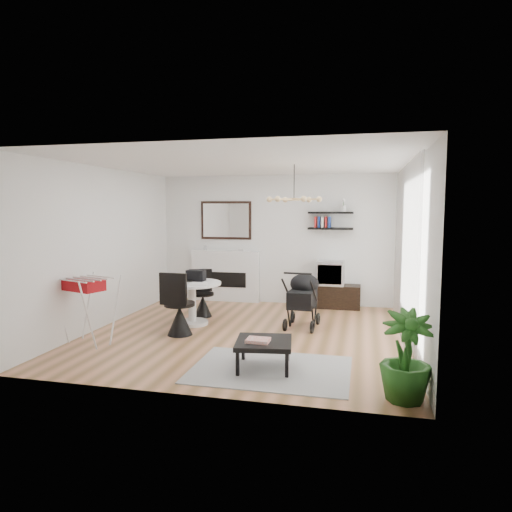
% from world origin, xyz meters
% --- Properties ---
extents(floor, '(5.00, 5.00, 0.00)m').
position_xyz_m(floor, '(0.00, 0.00, 0.00)').
color(floor, brown).
rests_on(floor, ground).
extents(ceiling, '(5.00, 5.00, 0.00)m').
position_xyz_m(ceiling, '(0.00, 0.00, 2.70)').
color(ceiling, white).
rests_on(ceiling, wall_back).
extents(wall_back, '(5.00, 0.00, 5.00)m').
position_xyz_m(wall_back, '(0.00, 2.50, 1.35)').
color(wall_back, white).
rests_on(wall_back, floor).
extents(wall_left, '(0.00, 5.00, 5.00)m').
position_xyz_m(wall_left, '(-2.50, 0.00, 1.35)').
color(wall_left, white).
rests_on(wall_left, floor).
extents(wall_right, '(0.00, 5.00, 5.00)m').
position_xyz_m(wall_right, '(2.50, 0.00, 1.35)').
color(wall_right, white).
rests_on(wall_right, floor).
extents(sheer_curtain, '(0.04, 3.60, 2.60)m').
position_xyz_m(sheer_curtain, '(2.40, 0.20, 1.35)').
color(sheer_curtain, white).
rests_on(sheer_curtain, wall_right).
extents(fireplace, '(1.50, 0.17, 2.16)m').
position_xyz_m(fireplace, '(-1.10, 2.42, 0.69)').
color(fireplace, white).
rests_on(fireplace, floor).
extents(shelf_lower, '(0.90, 0.25, 0.04)m').
position_xyz_m(shelf_lower, '(1.14, 2.37, 1.60)').
color(shelf_lower, black).
rests_on(shelf_lower, wall_back).
extents(shelf_upper, '(0.90, 0.25, 0.04)m').
position_xyz_m(shelf_upper, '(1.14, 2.37, 1.92)').
color(shelf_upper, black).
rests_on(shelf_upper, wall_back).
extents(pendant_lamp, '(0.90, 0.90, 0.10)m').
position_xyz_m(pendant_lamp, '(0.70, 0.30, 2.15)').
color(pendant_lamp, tan).
rests_on(pendant_lamp, ceiling).
extents(tv_console, '(1.24, 0.43, 0.47)m').
position_xyz_m(tv_console, '(1.14, 2.27, 0.23)').
color(tv_console, black).
rests_on(tv_console, floor).
extents(crt_tv, '(0.55, 0.48, 0.48)m').
position_xyz_m(crt_tv, '(1.16, 2.27, 0.71)').
color(crt_tv, silver).
rests_on(crt_tv, tv_console).
extents(dining_table, '(1.01, 1.01, 0.74)m').
position_xyz_m(dining_table, '(-1.07, 0.36, 0.49)').
color(dining_table, white).
rests_on(dining_table, floor).
extents(laptop, '(0.34, 0.28, 0.02)m').
position_xyz_m(laptop, '(-1.20, 0.33, 0.75)').
color(laptop, black).
rests_on(laptop, dining_table).
extents(black_bag, '(0.32, 0.20, 0.19)m').
position_xyz_m(black_bag, '(-1.06, 0.53, 0.83)').
color(black_bag, black).
rests_on(black_bag, dining_table).
extents(newspaper, '(0.38, 0.34, 0.01)m').
position_xyz_m(newspaper, '(-0.90, 0.21, 0.74)').
color(newspaper, white).
rests_on(newspaper, dining_table).
extents(drinking_glass, '(0.06, 0.06, 0.09)m').
position_xyz_m(drinking_glass, '(-1.33, 0.48, 0.79)').
color(drinking_glass, white).
rests_on(drinking_glass, dining_table).
extents(chair_far, '(0.46, 0.47, 0.87)m').
position_xyz_m(chair_far, '(-1.10, 0.96, 0.27)').
color(chair_far, black).
rests_on(chair_far, floor).
extents(chair_near, '(0.49, 0.49, 1.02)m').
position_xyz_m(chair_near, '(-1.02, -0.34, 0.32)').
color(chair_near, black).
rests_on(chair_near, floor).
extents(drying_rack, '(0.83, 0.80, 1.00)m').
position_xyz_m(drying_rack, '(-2.15, -1.07, 0.53)').
color(drying_rack, white).
rests_on(drying_rack, floor).
extents(stroller, '(0.56, 0.85, 1.01)m').
position_xyz_m(stroller, '(0.82, 0.64, 0.43)').
color(stroller, black).
rests_on(stroller, floor).
extents(rug, '(1.96, 1.41, 0.01)m').
position_xyz_m(rug, '(0.70, -1.54, 0.01)').
color(rug, '#979797').
rests_on(rug, floor).
extents(coffee_table, '(0.78, 0.78, 0.35)m').
position_xyz_m(coffee_table, '(0.61, -1.52, 0.33)').
color(coffee_table, black).
rests_on(coffee_table, rug).
extents(magazines, '(0.29, 0.23, 0.04)m').
position_xyz_m(magazines, '(0.55, -1.60, 0.39)').
color(magazines, '#CF4533').
rests_on(magazines, coffee_table).
extents(potted_plant, '(0.62, 0.62, 0.96)m').
position_xyz_m(potted_plant, '(2.25, -2.11, 0.48)').
color(potted_plant, '#1F5317').
rests_on(potted_plant, floor).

